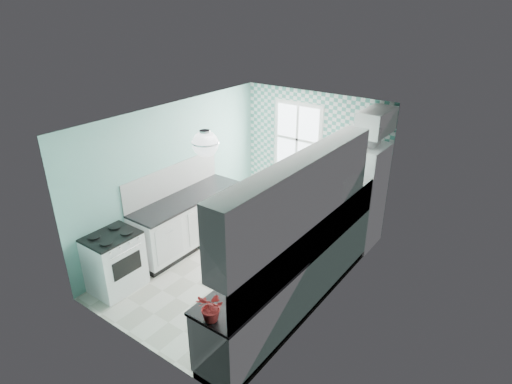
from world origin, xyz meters
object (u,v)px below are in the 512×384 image
Objects in this scene: stove at (115,261)px; sink at (327,225)px; ceiling_light at (205,144)px; fridge at (357,195)px; fruit_bowl at (244,292)px; microwave at (363,136)px; potted_plant at (212,308)px.

stove is 3.23m from sink.
ceiling_light is 0.19× the size of fridge.
sink is 2.27× the size of fruit_bowl.
microwave is at bearing 66.70° from ceiling_light.
fridge is 7.85× the size of fruit_bowl.
microwave reaches higher than stove.
sink is (2.40, 2.12, 0.46)m from stove.
potted_plant is at bearing -87.25° from sink.
fridge is at bearing 97.04° from sink.
ceiling_light is at bearing 68.86° from microwave.
sink is at bearing 43.32° from stove.
ceiling_light reaches higher than stove.
stove is (-1.20, -0.82, -1.85)m from ceiling_light.
potted_plant is (1.20, -1.31, -1.21)m from ceiling_light.
fruit_bowl is 0.69× the size of potted_plant.
ceiling_light is 3.14m from fridge.
sink is at bearing -88.32° from fridge.
fruit_bowl is at bearing 93.70° from microwave.
microwave is at bearing 97.03° from sink.
fridge is 3.46× the size of sink.
fruit_bowl is at bearing 3.18° from stove.
ceiling_light is 0.69× the size of microwave.
stove is at bearing -126.74° from fridge.
stove is 2.45m from fruit_bowl.
potted_plant is (-0.00, -2.61, 0.18)m from sink.
fruit_bowl is at bearing 90.00° from potted_plant.
stove is at bearing -135.79° from sink.
sink is 1.66m from microwave.
potted_plant is at bearing -9.58° from stove.
fridge is at bearing 55.64° from microwave.
sink is 1.57× the size of potted_plant.
ceiling_light reaches higher than fruit_bowl.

